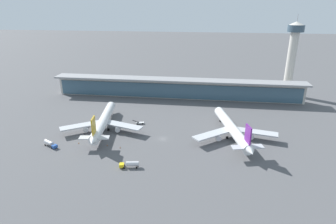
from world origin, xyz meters
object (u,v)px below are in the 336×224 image
(service_truck_mid_apron_yellow, at_px, (130,164))
(service_truck_near_nose_blue, at_px, (50,144))
(safety_cone_alpha, at_px, (120,148))
(safety_cone_delta, at_px, (107,145))
(safety_cone_charlie, at_px, (79,143))
(safety_cone_bravo, at_px, (55,146))
(airliner_left_stand, at_px, (103,121))
(airliner_centre_stand, at_px, (232,129))
(control_tower, at_px, (292,53))
(service_truck_under_wing_white, at_px, (140,123))

(service_truck_mid_apron_yellow, bearing_deg, service_truck_near_nose_blue, 163.23)
(safety_cone_alpha, distance_m, safety_cone_delta, 7.57)
(safety_cone_charlie, bearing_deg, safety_cone_bravo, -156.02)
(airliner_left_stand, distance_m, safety_cone_charlie, 20.48)
(safety_cone_alpha, relative_size, safety_cone_delta, 1.00)
(airliner_centre_stand, xyz_separation_m, service_truck_mid_apron_yellow, (-47.15, -37.34, -3.40))
(safety_cone_bravo, xyz_separation_m, safety_cone_delta, (26.28, 4.46, 0.00))
(service_truck_mid_apron_yellow, distance_m, safety_cone_charlie, 37.79)
(control_tower, relative_size, safety_cone_charlie, 87.23)
(safety_cone_alpha, bearing_deg, safety_cone_charlie, 175.05)
(safety_cone_delta, bearing_deg, safety_cone_alpha, -12.93)
(airliner_centre_stand, height_order, safety_cone_charlie, airliner_centre_stand)
(service_truck_mid_apron_yellow, height_order, safety_cone_charlie, service_truck_mid_apron_yellow)
(control_tower, bearing_deg, airliner_centre_stand, -119.88)
(safety_cone_bravo, distance_m, safety_cone_charlie, 11.70)
(service_truck_near_nose_blue, xyz_separation_m, safety_cone_charlie, (12.90, 5.16, -1.39))
(safety_cone_alpha, bearing_deg, service_truck_near_nose_blue, -174.95)
(safety_cone_alpha, height_order, safety_cone_charlie, same)
(service_truck_mid_apron_yellow, xyz_separation_m, safety_cone_alpha, (-9.72, 16.91, -1.39))
(service_truck_under_wing_white, relative_size, service_truck_mid_apron_yellow, 0.78)
(service_truck_under_wing_white, height_order, safety_cone_delta, service_truck_under_wing_white)
(control_tower, bearing_deg, safety_cone_bravo, -142.19)
(service_truck_near_nose_blue, xyz_separation_m, safety_cone_alpha, (35.87, 3.17, -1.39))
(control_tower, xyz_separation_m, safety_cone_delta, (-113.04, -103.66, -33.11))
(service_truck_mid_apron_yellow, relative_size, control_tower, 0.15)
(service_truck_near_nose_blue, bearing_deg, service_truck_mid_apron_yellow, -16.77)
(service_truck_near_nose_blue, relative_size, safety_cone_bravo, 12.38)
(service_truck_mid_apron_yellow, relative_size, safety_cone_charlie, 12.66)
(service_truck_near_nose_blue, relative_size, service_truck_mid_apron_yellow, 0.98)
(service_truck_under_wing_white, xyz_separation_m, service_truck_mid_apron_yellow, (6.93, -48.27, 0.90))
(service_truck_mid_apron_yellow, distance_m, safety_cone_alpha, 19.56)
(airliner_left_stand, xyz_separation_m, safety_cone_alpha, (15.88, -20.59, -4.79))
(service_truck_near_nose_blue, distance_m, safety_cone_delta, 28.94)
(service_truck_near_nose_blue, bearing_deg, airliner_centre_stand, 14.28)
(service_truck_near_nose_blue, bearing_deg, safety_cone_bravo, 10.34)
(service_truck_mid_apron_yellow, bearing_deg, safety_cone_alpha, 119.90)
(control_tower, height_order, safety_cone_alpha, control_tower)
(airliner_left_stand, distance_m, safety_cone_delta, 21.27)
(service_truck_under_wing_white, relative_size, safety_cone_charlie, 9.89)
(airliner_left_stand, relative_size, safety_cone_alpha, 86.84)
(service_truck_near_nose_blue, height_order, control_tower, control_tower)
(airliner_left_stand, relative_size, safety_cone_bravo, 86.84)
(service_truck_under_wing_white, bearing_deg, control_tower, 35.73)
(airliner_left_stand, distance_m, safety_cone_alpha, 26.44)
(service_truck_near_nose_blue, xyz_separation_m, control_tower, (141.54, 108.53, 31.72))
(service_truck_mid_apron_yellow, distance_m, safety_cone_delta, 25.31)
(airliner_left_stand, xyz_separation_m, safety_cone_charlie, (-7.09, -18.60, -4.79))
(service_truck_mid_apron_yellow, bearing_deg, safety_cone_bravo, 161.94)
(safety_cone_delta, bearing_deg, service_truck_near_nose_blue, -170.31)
(safety_cone_alpha, height_order, safety_cone_delta, same)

